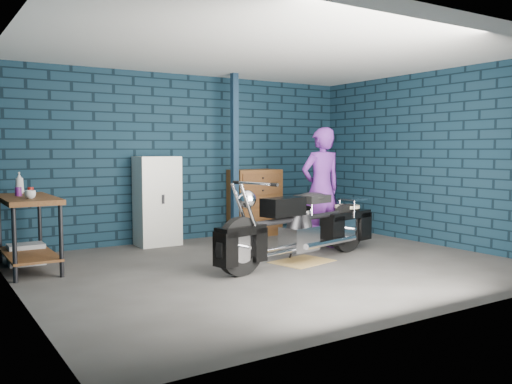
% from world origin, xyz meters
% --- Properties ---
extents(ground, '(6.00, 6.00, 0.00)m').
position_xyz_m(ground, '(0.00, 0.00, 0.00)').
color(ground, '#4B4846').
rests_on(ground, ground).
extents(room_walls, '(6.02, 5.01, 2.71)m').
position_xyz_m(room_walls, '(0.00, 0.55, 1.90)').
color(room_walls, '#102736').
rests_on(room_walls, ground).
extents(support_post, '(0.10, 0.10, 2.70)m').
position_xyz_m(support_post, '(0.55, 1.95, 1.35)').
color(support_post, '#12263A').
rests_on(support_post, ground).
extents(workbench, '(0.60, 1.40, 0.91)m').
position_xyz_m(workbench, '(-2.68, 1.45, 0.46)').
color(workbench, brown).
rests_on(workbench, ground).
extents(drip_mat, '(0.87, 0.72, 0.01)m').
position_xyz_m(drip_mat, '(0.46, 0.02, 0.00)').
color(drip_mat, olive).
rests_on(drip_mat, ground).
extents(motorcycle, '(2.59, 1.21, 1.10)m').
position_xyz_m(motorcycle, '(0.46, 0.02, 0.55)').
color(motorcycle, black).
rests_on(motorcycle, ground).
extents(person, '(0.70, 0.50, 1.81)m').
position_xyz_m(person, '(1.31, 0.68, 0.91)').
color(person, '#552078').
rests_on(person, ground).
extents(storage_bin, '(0.44, 0.31, 0.27)m').
position_xyz_m(storage_bin, '(-2.66, 1.79, 0.14)').
color(storage_bin, '#919499').
rests_on(storage_bin, ground).
extents(locker, '(0.64, 0.46, 1.38)m').
position_xyz_m(locker, '(-0.67, 2.23, 0.69)').
color(locker, silver).
rests_on(locker, ground).
extents(tool_chest, '(0.85, 0.47, 1.14)m').
position_xyz_m(tool_chest, '(1.12, 2.23, 0.57)').
color(tool_chest, brown).
rests_on(tool_chest, ground).
extents(shop_stool, '(0.37, 0.37, 0.67)m').
position_xyz_m(shop_stool, '(1.54, 0.35, 0.33)').
color(shop_stool, beige).
rests_on(shop_stool, ground).
extents(cup_a, '(0.16, 0.16, 0.10)m').
position_xyz_m(cup_a, '(-2.70, 1.13, 0.96)').
color(cup_a, beige).
rests_on(cup_a, workbench).
extents(cup_b, '(0.12, 0.12, 0.09)m').
position_xyz_m(cup_b, '(-2.67, 1.20, 0.96)').
color(cup_b, beige).
rests_on(cup_b, workbench).
extents(mug_purple, '(0.10, 0.10, 0.11)m').
position_xyz_m(mug_purple, '(-2.76, 1.60, 0.96)').
color(mug_purple, '#5B1966').
rests_on(mug_purple, workbench).
extents(mug_red, '(0.09, 0.09, 0.10)m').
position_xyz_m(mug_red, '(-2.61, 1.64, 0.96)').
color(mug_red, maroon).
rests_on(mug_red, workbench).
extents(bottle, '(0.13, 0.13, 0.28)m').
position_xyz_m(bottle, '(-2.68, 1.99, 1.05)').
color(bottle, '#919499').
rests_on(bottle, workbench).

